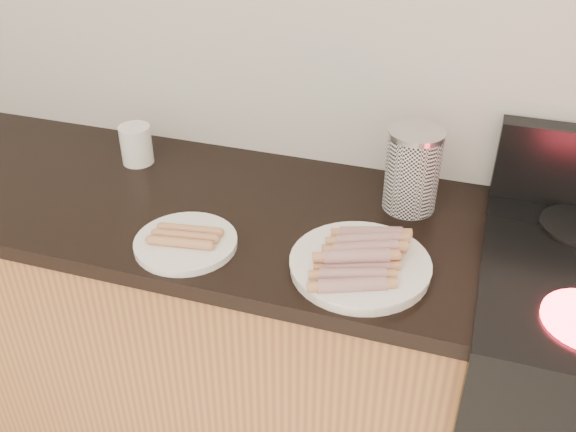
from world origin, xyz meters
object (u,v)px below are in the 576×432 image
(main_plate, at_px, (360,267))
(canister, at_px, (412,170))
(mug, at_px, (136,145))
(side_plate, at_px, (186,243))

(main_plate, bearing_deg, canister, 78.38)
(main_plate, xyz_separation_m, canister, (0.06, 0.29, 0.09))
(main_plate, relative_size, mug, 2.79)
(mug, bearing_deg, canister, -0.17)
(side_plate, bearing_deg, main_plate, 4.73)
(canister, relative_size, mug, 1.93)
(main_plate, distance_m, mug, 0.76)
(side_plate, xyz_separation_m, canister, (0.46, 0.32, 0.10))
(canister, bearing_deg, main_plate, -101.62)
(main_plate, relative_size, canister, 1.45)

